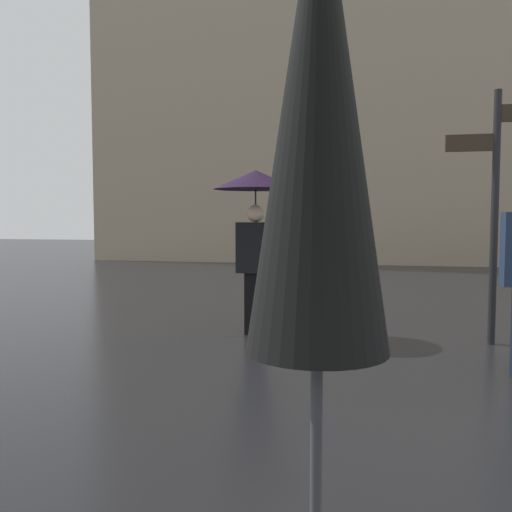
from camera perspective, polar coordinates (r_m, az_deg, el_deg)
folded_patio_umbrella_far at (r=1.62m, az=6.49°, el=12.32°), size 0.50×0.50×2.40m
pedestrian_with_umbrella at (r=6.40m, az=-0.04°, el=5.48°), size 0.98×0.98×1.92m
street_signpost at (r=6.44m, az=23.59°, el=6.21°), size 1.08×0.08×2.72m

